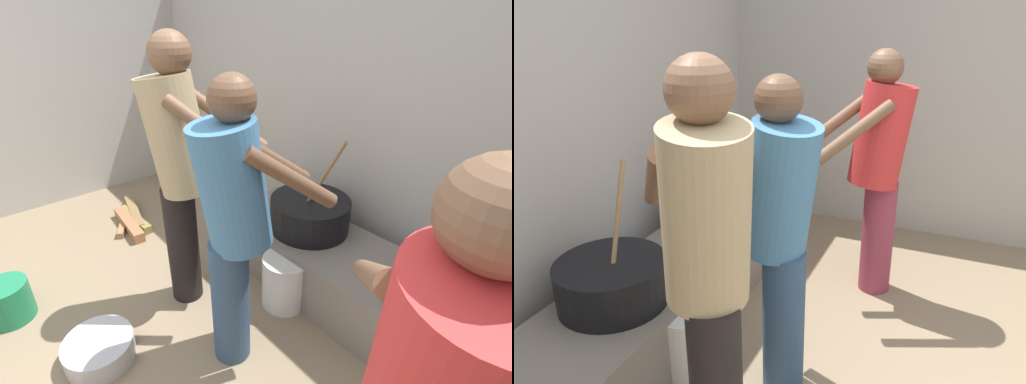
% 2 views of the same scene
% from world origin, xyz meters
% --- Properties ---
extents(block_enclosure_right, '(0.20, 4.67, 2.07)m').
position_xyz_m(block_enclosure_right, '(2.41, 0.00, 1.03)').
color(block_enclosure_right, '#ADA8A0').
rests_on(block_enclosure_right, ground_plane).
extents(hearth_ledge, '(2.23, 0.60, 0.39)m').
position_xyz_m(hearth_ledge, '(0.57, 1.72, 0.19)').
color(hearth_ledge, slate).
rests_on(hearth_ledge, ground_plane).
extents(cooking_pot_main, '(0.46, 0.46, 0.75)m').
position_xyz_m(cooking_pot_main, '(1.07, 1.74, 0.54)').
color(cooking_pot_main, black).
rests_on(cooking_pot_main, hearth_ledge).
extents(cooking_pot_secondary, '(0.54, 0.54, 0.68)m').
position_xyz_m(cooking_pot_secondary, '(0.07, 1.74, 0.50)').
color(cooking_pot_secondary, black).
rests_on(cooking_pot_secondary, hearth_ledge).
extents(cook_in_red_shirt, '(0.64, 0.71, 1.53)m').
position_xyz_m(cook_in_red_shirt, '(1.31, 0.72, 0.87)').
color(cook_in_red_shirt, '#8C3347').
rests_on(cook_in_red_shirt, ground_plane).
extents(cook_in_blue_shirt, '(0.53, 0.71, 1.52)m').
position_xyz_m(cook_in_blue_shirt, '(0.28, 0.95, 0.86)').
color(cook_in_blue_shirt, navy).
rests_on(cook_in_blue_shirt, ground_plane).
extents(cook_in_tan_shirt, '(0.72, 0.69, 1.65)m').
position_xyz_m(cook_in_tan_shirt, '(-0.27, 0.99, 0.95)').
color(cook_in_tan_shirt, black).
rests_on(cook_in_tan_shirt, ground_plane).
extents(bucket_white_plastic, '(0.29, 0.29, 0.35)m').
position_xyz_m(bucket_white_plastic, '(0.18, 1.41, 0.17)').
color(bucket_white_plastic, silver).
rests_on(bucket_white_plastic, ground_plane).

